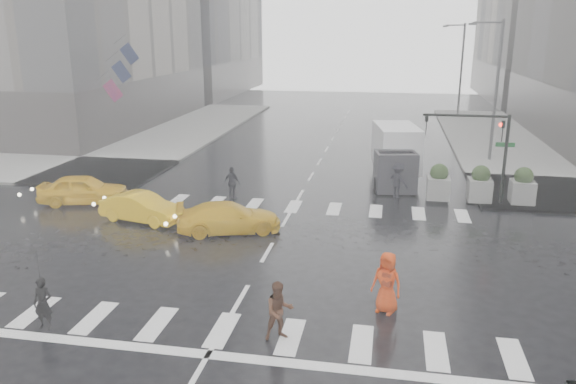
% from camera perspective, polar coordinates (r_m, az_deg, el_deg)
% --- Properties ---
extents(ground, '(120.00, 120.00, 0.00)m').
position_cam_1_polar(ground, '(22.00, -2.13, -6.14)').
color(ground, black).
rests_on(ground, ground).
extents(sidewalk_nw, '(35.00, 35.00, 0.15)m').
position_cam_1_polar(sidewalk_nw, '(45.16, -21.94, 4.41)').
color(sidewalk_nw, gray).
rests_on(sidewalk_nw, ground).
extents(road_markings, '(18.00, 48.00, 0.01)m').
position_cam_1_polar(road_markings, '(22.00, -2.13, -6.13)').
color(road_markings, silver).
rests_on(road_markings, ground).
extents(traffic_signal_pole, '(4.45, 0.42, 4.50)m').
position_cam_1_polar(traffic_signal_pole, '(28.70, 19.40, 4.94)').
color(traffic_signal_pole, black).
rests_on(traffic_signal_pole, ground).
extents(street_lamp_near, '(2.15, 0.22, 9.00)m').
position_cam_1_polar(street_lamp_near, '(38.55, 20.25, 10.11)').
color(street_lamp_near, '#59595B').
rests_on(street_lamp_near, ground).
extents(street_lamp_far, '(2.15, 0.22, 9.00)m').
position_cam_1_polar(street_lamp_far, '(58.31, 17.09, 12.11)').
color(street_lamp_far, '#59595B').
rests_on(street_lamp_far, ground).
extents(planter_west, '(1.10, 1.10, 1.80)m').
position_cam_1_polar(planter_west, '(29.12, 15.04, 0.94)').
color(planter_west, gray).
rests_on(planter_west, ground).
extents(planter_mid, '(1.10, 1.10, 1.80)m').
position_cam_1_polar(planter_mid, '(29.36, 18.93, 0.74)').
color(planter_mid, gray).
rests_on(planter_mid, ground).
extents(planter_east, '(1.10, 1.10, 1.80)m').
position_cam_1_polar(planter_east, '(29.73, 22.73, 0.53)').
color(planter_east, gray).
rests_on(planter_east, ground).
extents(flag_cluster, '(2.87, 3.06, 4.69)m').
position_cam_1_polar(flag_cluster, '(43.15, -16.93, 11.87)').
color(flag_cluster, '#59595B').
rests_on(flag_cluster, ground).
extents(pedestrian_black, '(1.00, 1.02, 2.43)m').
position_cam_1_polar(pedestrian_black, '(17.52, -23.94, -7.79)').
color(pedestrian_black, black).
rests_on(pedestrian_black, ground).
extents(pedestrian_brown, '(1.03, 0.95, 1.71)m').
position_cam_1_polar(pedestrian_brown, '(15.88, -0.90, -11.98)').
color(pedestrian_brown, '#422517').
rests_on(pedestrian_brown, ground).
extents(pedestrian_orange, '(1.11, 0.94, 1.93)m').
position_cam_1_polar(pedestrian_orange, '(17.49, 10.01, -9.04)').
color(pedestrian_orange, red).
rests_on(pedestrian_orange, ground).
extents(pedestrian_far_a, '(1.13, 0.91, 1.67)m').
position_cam_1_polar(pedestrian_far_a, '(28.72, -5.67, 0.91)').
color(pedestrian_far_a, black).
rests_on(pedestrian_far_a, ground).
extents(pedestrian_far_b, '(1.32, 1.22, 1.80)m').
position_cam_1_polar(pedestrian_far_b, '(29.33, 11.09, 1.14)').
color(pedestrian_far_b, black).
rests_on(pedestrian_far_b, ground).
extents(taxi_front, '(4.56, 2.72, 1.46)m').
position_cam_1_polar(taxi_front, '(29.64, -20.08, 0.25)').
color(taxi_front, '#E8AF0C').
rests_on(taxi_front, ground).
extents(taxi_mid, '(4.09, 2.21, 1.28)m').
position_cam_1_polar(taxi_mid, '(26.11, -14.62, -1.55)').
color(taxi_mid, '#E8AF0C').
rests_on(taxi_mid, ground).
extents(taxi_rear, '(4.26, 2.98, 1.28)m').
position_cam_1_polar(taxi_rear, '(24.10, -6.03, -2.59)').
color(taxi_rear, '#E8AF0C').
rests_on(taxi_rear, ground).
extents(box_truck, '(2.19, 5.85, 3.11)m').
position_cam_1_polar(box_truck, '(32.14, 10.89, 3.85)').
color(box_truck, silver).
rests_on(box_truck, ground).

